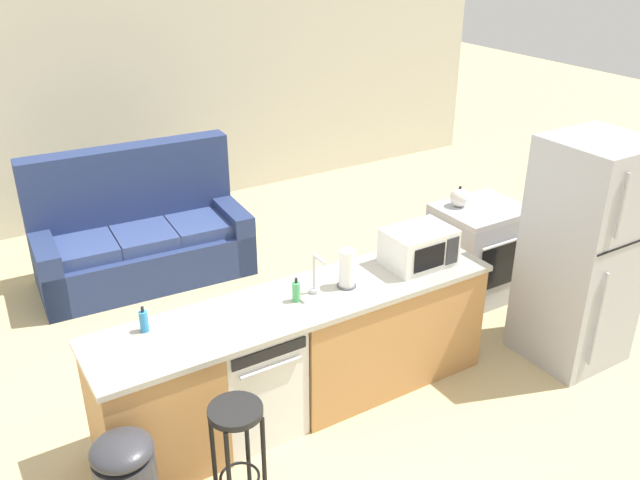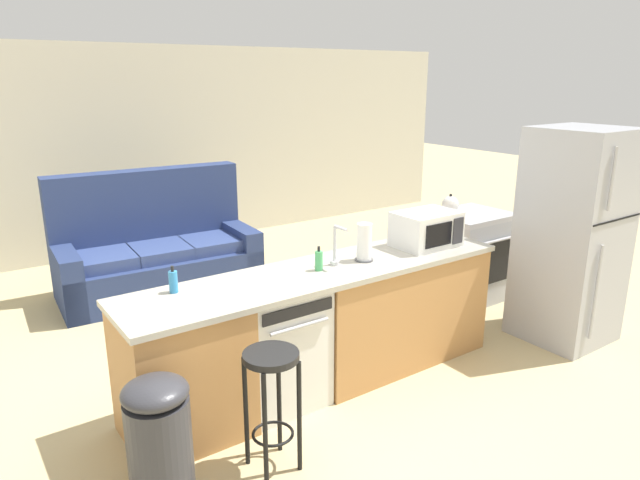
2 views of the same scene
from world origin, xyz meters
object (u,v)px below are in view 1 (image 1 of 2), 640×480
(paper_towel_roll, at_px, (347,269))
(soap_bottle, at_px, (297,292))
(kettle, at_px, (459,197))
(refrigerator, at_px, (583,253))
(stove_range, at_px, (477,252))
(dishwasher, at_px, (251,375))
(bar_stool, at_px, (237,436))
(microwave, at_px, (419,247))
(couch, at_px, (140,238))
(dish_soap_bottle, at_px, (144,321))

(paper_towel_roll, relative_size, soap_bottle, 1.60)
(kettle, bearing_deg, refrigerator, -82.32)
(stove_range, bearing_deg, dishwasher, -168.09)
(paper_towel_roll, bearing_deg, kettle, 22.41)
(kettle, bearing_deg, paper_towel_roll, -157.59)
(refrigerator, height_order, bar_stool, refrigerator)
(refrigerator, relative_size, kettle, 8.89)
(bar_stool, bearing_deg, paper_towel_roll, 27.61)
(microwave, relative_size, bar_stool, 0.68)
(microwave, height_order, paper_towel_roll, paper_towel_roll)
(dishwasher, xyz_separation_m, kettle, (2.43, 0.68, 0.56))
(dishwasher, distance_m, stove_range, 2.66)
(stove_range, xyz_separation_m, bar_stool, (-2.99, -1.16, 0.08))
(soap_bottle, height_order, kettle, kettle)
(refrigerator, distance_m, couch, 4.08)
(soap_bottle, relative_size, couch, 0.09)
(stove_range, xyz_separation_m, paper_towel_roll, (-1.83, -0.56, 0.59))
(stove_range, relative_size, soap_bottle, 5.11)
(paper_towel_roll, relative_size, dish_soap_bottle, 1.60)
(refrigerator, height_order, soap_bottle, refrigerator)
(refrigerator, relative_size, bar_stool, 2.46)
(dishwasher, distance_m, refrigerator, 2.70)
(stove_range, xyz_separation_m, refrigerator, (-0.00, -1.10, 0.46))
(refrigerator, relative_size, soap_bottle, 10.36)
(dish_soap_bottle, bearing_deg, refrigerator, -12.72)
(soap_bottle, relative_size, dish_soap_bottle, 1.00)
(stove_range, height_order, kettle, kettle)
(soap_bottle, bearing_deg, paper_towel_roll, -0.70)
(refrigerator, relative_size, couch, 0.89)
(refrigerator, bearing_deg, kettle, 97.68)
(dish_soap_bottle, bearing_deg, bar_stool, -73.06)
(dishwasher, distance_m, paper_towel_roll, 0.98)
(kettle, bearing_deg, stove_range, -38.19)
(dish_soap_bottle, height_order, bar_stool, dish_soap_bottle)
(soap_bottle, distance_m, kettle, 2.18)
(soap_bottle, height_order, couch, couch)
(stove_range, distance_m, bar_stool, 3.21)
(soap_bottle, xyz_separation_m, dish_soap_bottle, (-1.00, 0.18, 0.00))
(refrigerator, bearing_deg, paper_towel_roll, 163.58)
(stove_range, bearing_deg, kettle, 141.81)
(stove_range, xyz_separation_m, dish_soap_bottle, (-3.23, -0.37, 0.52))
(stove_range, height_order, microwave, microwave)
(dishwasher, xyz_separation_m, dish_soap_bottle, (-0.63, 0.18, 0.55))
(soap_bottle, relative_size, bar_stool, 0.24)
(paper_towel_roll, xyz_separation_m, bar_stool, (-1.16, -0.60, -0.50))
(stove_range, bearing_deg, microwave, -155.18)
(soap_bottle, bearing_deg, couch, 96.53)
(paper_towel_roll, distance_m, couch, 2.78)
(kettle, xyz_separation_m, couch, (-2.37, 1.92, -0.59))
(soap_bottle, bearing_deg, bar_stool, -141.06)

